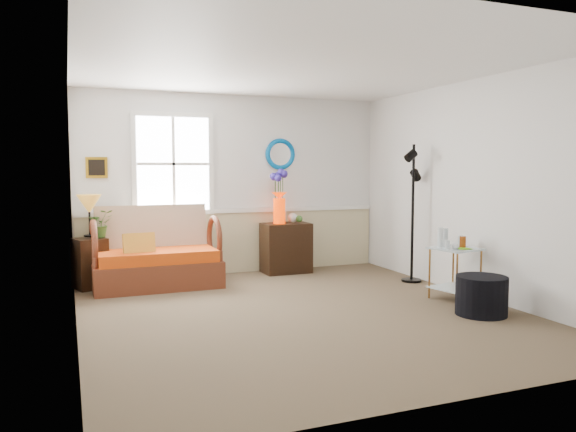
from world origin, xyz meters
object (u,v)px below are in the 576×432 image
object	(u,v)px
lamp_stand	(90,263)
ottoman	(481,296)
side_table	(455,274)
floor_lamp	(413,214)
cabinet	(286,248)
loveseat	(156,247)

from	to	relation	value
lamp_stand	ottoman	world-z (taller)	lamp_stand
side_table	floor_lamp	distance (m)	1.25
lamp_stand	cabinet	distance (m)	2.74
floor_lamp	ottoman	distance (m)	1.91
loveseat	side_table	world-z (taller)	loveseat
lamp_stand	cabinet	world-z (taller)	cabinet
loveseat	lamp_stand	world-z (taller)	loveseat
loveseat	side_table	xyz separation A→B (m)	(3.15, -2.02, -0.22)
loveseat	ottoman	bearing A→B (deg)	-42.46
lamp_stand	floor_lamp	distance (m)	4.29
loveseat	cabinet	world-z (taller)	loveseat
cabinet	floor_lamp	bearing A→B (deg)	-43.35
floor_lamp	ottoman	xyz separation A→B (m)	(-0.31, -1.74, -0.72)
loveseat	floor_lamp	xyz separation A→B (m)	(3.28, -0.94, 0.41)
ottoman	floor_lamp	bearing A→B (deg)	80.02
floor_lamp	ottoman	world-z (taller)	floor_lamp
loveseat	ottoman	xyz separation A→B (m)	(2.97, -2.68, -0.32)
cabinet	floor_lamp	size ratio (longest dim) A/B	0.39
lamp_stand	ottoman	distance (m)	4.76
side_table	ottoman	distance (m)	0.70
side_table	floor_lamp	size ratio (longest dim) A/B	0.33
ottoman	side_table	bearing A→B (deg)	75.08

